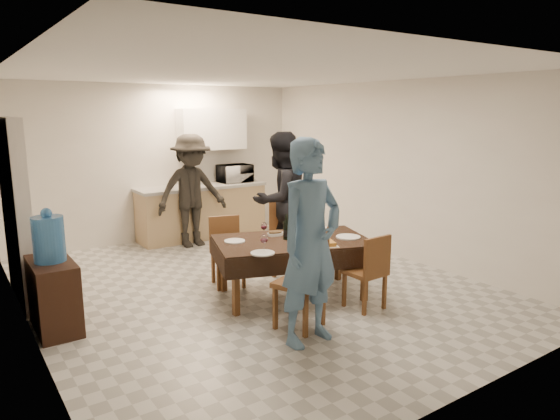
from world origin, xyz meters
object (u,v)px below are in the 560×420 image
Objects in this scene: console at (54,296)px; savoury_tart at (319,243)px; wine_bottle at (286,227)px; water_pitcher at (319,228)px; water_jug at (49,239)px; dining_table at (292,242)px; person_far at (280,200)px; microwave at (235,173)px; person_near at (311,243)px; person_kitchen at (192,191)px.

savoury_tart is (2.60, -0.97, 0.36)m from console.
water_pitcher is at bearing -14.04° from wine_bottle.
water_jug is at bearing 167.66° from wine_bottle.
savoury_tart is (2.60, -0.97, -0.22)m from water_jug.
person_far is (0.55, 1.05, 0.29)m from dining_table.
wine_bottle is (2.45, -0.54, 0.48)m from console.
savoury_tart is (0.10, -0.38, 0.06)m from dining_table.
console is 4.45m from microwave.
wine_bottle is at bearing -12.34° from console.
wine_bottle is at bearing 165.96° from water_pitcher.
person_near is 1.02× the size of person_far.
person_far is at bearing 8.63° from water_jug.
person_near reaches higher than person_kitchen.
dining_table is 0.38m from water_pitcher.
console is at bearing 0.00° from water_jug.
console is 2.80m from savoury_tart.
person_near reaches higher than water_pitcher.
console is (-2.50, 0.59, -0.30)m from dining_table.
dining_table is at bearing -45.00° from wine_bottle.
microwave is (1.09, 3.14, 0.23)m from wine_bottle.
person_kitchen reaches higher than dining_table.
console reaches higher than dining_table.
wine_bottle is at bearing -90.78° from person_kitchen.
microwave is 1.15m from person_kitchen.
person_far is (0.45, 1.43, 0.23)m from savoury_tart.
water_pitcher reaches higher than dining_table.
person_near is 2.37m from person_far.
microwave is (0.94, 3.57, 0.36)m from savoury_tart.
savoury_tart is at bearing -20.37° from water_jug.
person_kitchen is at bearing 97.41° from water_pitcher.
person_far is 1.04× the size of person_kitchen.
water_jug is at bearing 159.63° from savoury_tart.
console is at bearing 36.37° from microwave.
person_far reaches higher than console.
water_jug is at bearing -1.38° from person_far.
savoury_tart is at bearing 75.30° from microwave.
person_kitchen is at bearing 23.18° from microwave.
person_near is (-1.59, -4.24, -0.10)m from microwave.
microwave is at bearing 62.82° from person_near.
person_far reaches higher than wine_bottle.
savoury_tart is at bearing -70.77° from wine_bottle.
person_far is at bearing 8.63° from console.
microwave is 4.53m from person_near.
console is at bearing 133.37° from person_near.
wine_bottle is at bearing -12.34° from water_jug.
person_far reaches higher than dining_table.
person_far is (-0.49, -2.14, -0.12)m from microwave.
savoury_tart is 1.52m from person_far.
water_pitcher reaches higher than console.
person_kitchen is at bearing 75.28° from person_near.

